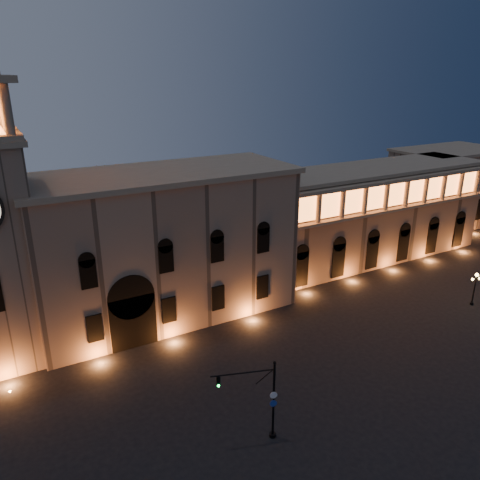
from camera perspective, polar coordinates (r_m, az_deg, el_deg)
The scene contains 6 objects.
ground at distance 43.85m, azimuth 4.78°, elevation -20.05°, with size 160.00×160.00×0.00m, color black.
government_building at distance 55.91m, azimuth -9.27°, elevation -0.63°, with size 30.80×12.80×17.60m.
colonnade_wing at distance 75.60m, azimuth 15.25°, elevation 3.21°, with size 40.60×11.50×14.50m.
secondary_building at distance 98.66m, azimuth 23.83°, elevation 5.81°, with size 20.00×12.00×14.00m, color #806752.
traffic_light at distance 38.87m, azimuth 2.79°, elevation -18.85°, with size 5.03×1.90×7.22m.
street_lamp_near at distance 66.21m, azimuth 26.71°, elevation -5.04°, with size 1.47×0.61×4.38m.
Camera 1 is at (-19.23, -27.65, 28.08)m, focal length 35.00 mm.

